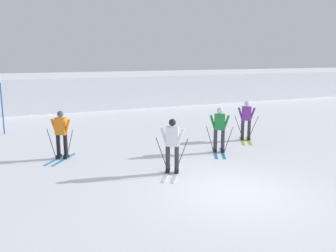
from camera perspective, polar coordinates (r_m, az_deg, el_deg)
ground_plane at (r=10.06m, az=10.23°, el=-10.14°), size 120.00×120.00×0.00m
far_snow_ridge at (r=28.88m, az=-13.67°, el=5.65°), size 80.00×9.38×2.19m
skier_white at (r=11.16m, az=0.67°, el=-2.91°), size 1.18×1.55×1.71m
skier_green at (r=13.75m, az=8.05°, el=-0.22°), size 1.07×1.59×1.71m
skier_purple at (r=15.98m, az=12.15°, el=1.19°), size 1.13×1.57×1.71m
skier_orange at (r=13.31m, az=-16.39°, el=-1.11°), size 1.26×1.50×1.71m
trail_marker_pole at (r=18.48m, az=-24.52°, el=2.47°), size 0.06×0.06×2.38m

